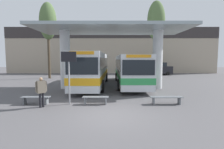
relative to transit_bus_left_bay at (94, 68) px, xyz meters
name	(u,v)px	position (x,y,z in m)	size (l,w,h in m)	color
ground_plane	(112,115)	(1.89, -9.40, -1.83)	(100.00, 100.00, 0.00)	#565456
townhouse_backdrop	(113,47)	(1.89, 15.58, 3.21)	(40.00, 0.58, 8.66)	tan
station_canopy	(112,39)	(1.89, -1.56, 2.73)	(13.52, 5.92, 5.55)	silver
transit_bus_left_bay	(94,68)	(0.00, 0.00, 0.00)	(2.82, 11.90, 3.28)	silver
transit_bus_center_bay	(130,68)	(3.80, 0.84, -0.11)	(2.87, 12.25, 3.07)	silver
waiting_bench_near_pillar	(96,99)	(0.95, -7.35, -1.49)	(1.57, 0.44, 0.46)	slate
waiting_bench_mid_platform	(167,99)	(5.23, -7.35, -1.48)	(1.94, 0.44, 0.46)	slate
waiting_bench_far_platform	(37,99)	(-2.66, -7.35, -1.49)	(1.69, 0.44, 0.46)	slate
info_sign_platform	(70,67)	(-0.61, -7.35, 0.41)	(0.90, 0.09, 3.16)	gray
pedestrian_waiting	(42,89)	(-2.02, -8.04, -0.79)	(0.55, 0.47, 1.71)	black
poplar_tree_behind_left	(157,21)	(8.31, 8.02, 6.34)	(2.52, 2.52, 11.02)	#473A2B
poplar_tree_behind_right	(49,22)	(-6.87, 6.80, 5.94)	(2.30, 2.30, 10.44)	#473A2B
parked_car_street	(159,69)	(9.79, 12.09, -0.80)	(4.69, 2.28, 2.14)	black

